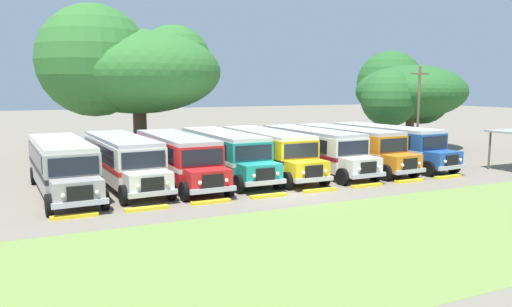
# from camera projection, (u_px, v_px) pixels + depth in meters

# --- Properties ---
(ground_plane) EXTENTS (220.00, 220.00, 0.00)m
(ground_plane) POSITION_uv_depth(u_px,v_px,m) (290.00, 192.00, 26.54)
(ground_plane) COLOR slate
(foreground_grass_strip) EXTENTS (80.00, 10.80, 0.01)m
(foreground_grass_strip) POSITION_uv_depth(u_px,v_px,m) (396.00, 234.00, 19.04)
(foreground_grass_strip) COLOR olive
(foreground_grass_strip) RESTS_ON ground_plane
(parked_bus_slot_0) EXTENTS (3.16, 10.91, 2.82)m
(parked_bus_slot_0) POSITION_uv_depth(u_px,v_px,m) (62.00, 164.00, 26.24)
(parked_bus_slot_0) COLOR #9E9993
(parked_bus_slot_0) RESTS_ON ground_plane
(parked_bus_slot_1) EXTENTS (3.19, 10.91, 2.82)m
(parked_bus_slot_1) POSITION_uv_depth(u_px,v_px,m) (123.00, 158.00, 28.22)
(parked_bus_slot_1) COLOR silver
(parked_bus_slot_1) RESTS_ON ground_plane
(parked_bus_slot_2) EXTENTS (2.87, 10.86, 2.82)m
(parked_bus_slot_2) POSITION_uv_depth(u_px,v_px,m) (177.00, 156.00, 29.12)
(parked_bus_slot_2) COLOR red
(parked_bus_slot_2) RESTS_ON ground_plane
(parked_bus_slot_3) EXTENTS (2.79, 10.85, 2.82)m
(parked_bus_slot_3) POSITION_uv_depth(u_px,v_px,m) (224.00, 152.00, 31.02)
(parked_bus_slot_3) COLOR teal
(parked_bus_slot_3) RESTS_ON ground_plane
(parked_bus_slot_4) EXTENTS (2.78, 10.85, 2.82)m
(parked_bus_slot_4) POSITION_uv_depth(u_px,v_px,m) (268.00, 150.00, 31.95)
(parked_bus_slot_4) COLOR yellow
(parked_bus_slot_4) RESTS_ON ground_plane
(parked_bus_slot_5) EXTENTS (2.95, 10.87, 2.82)m
(parked_bus_slot_5) POSITION_uv_depth(u_px,v_px,m) (313.00, 148.00, 33.11)
(parked_bus_slot_5) COLOR silver
(parked_bus_slot_5) RESTS_ON ground_plane
(parked_bus_slot_6) EXTENTS (3.24, 10.92, 2.82)m
(parked_bus_slot_6) POSITION_uv_depth(u_px,v_px,m) (349.00, 146.00, 34.41)
(parked_bus_slot_6) COLOR orange
(parked_bus_slot_6) RESTS_ON ground_plane
(parked_bus_slot_7) EXTENTS (3.28, 10.93, 2.82)m
(parked_bus_slot_7) POSITION_uv_depth(u_px,v_px,m) (387.00, 143.00, 35.87)
(parked_bus_slot_7) COLOR #23519E
(parked_bus_slot_7) RESTS_ON ground_plane
(curb_wheelstop_0) EXTENTS (2.00, 0.36, 0.15)m
(curb_wheelstop_0) POSITION_uv_depth(u_px,v_px,m) (74.00, 216.00, 21.36)
(curb_wheelstop_0) COLOR yellow
(curb_wheelstop_0) RESTS_ON ground_plane
(curb_wheelstop_1) EXTENTS (2.00, 0.36, 0.15)m
(curb_wheelstop_1) POSITION_uv_depth(u_px,v_px,m) (147.00, 209.00, 22.70)
(curb_wheelstop_1) COLOR yellow
(curb_wheelstop_1) RESTS_ON ground_plane
(curb_wheelstop_2) EXTENTS (2.00, 0.36, 0.15)m
(curb_wheelstop_2) POSITION_uv_depth(u_px,v_px,m) (211.00, 202.00, 24.05)
(curb_wheelstop_2) COLOR yellow
(curb_wheelstop_2) RESTS_ON ground_plane
(curb_wheelstop_3) EXTENTS (2.00, 0.36, 0.15)m
(curb_wheelstop_3) POSITION_uv_depth(u_px,v_px,m) (268.00, 196.00, 25.39)
(curb_wheelstop_3) COLOR yellow
(curb_wheelstop_3) RESTS_ON ground_plane
(curb_wheelstop_4) EXTENTS (2.00, 0.36, 0.15)m
(curb_wheelstop_4) POSITION_uv_depth(u_px,v_px,m) (320.00, 190.00, 26.74)
(curb_wheelstop_4) COLOR yellow
(curb_wheelstop_4) RESTS_ON ground_plane
(curb_wheelstop_5) EXTENTS (2.00, 0.36, 0.15)m
(curb_wheelstop_5) POSITION_uv_depth(u_px,v_px,m) (367.00, 185.00, 28.08)
(curb_wheelstop_5) COLOR yellow
(curb_wheelstop_5) RESTS_ON ground_plane
(curb_wheelstop_6) EXTENTS (2.00, 0.36, 0.15)m
(curb_wheelstop_6) POSITION_uv_depth(u_px,v_px,m) (409.00, 181.00, 29.43)
(curb_wheelstop_6) COLOR yellow
(curb_wheelstop_6) RESTS_ON ground_plane
(curb_wheelstop_7) EXTENTS (2.00, 0.36, 0.15)m
(curb_wheelstop_7) POSITION_uv_depth(u_px,v_px,m) (448.00, 177.00, 30.77)
(curb_wheelstop_7) COLOR yellow
(curb_wheelstop_7) RESTS_ON ground_plane
(broad_shade_tree) EXTENTS (14.10, 12.87, 11.70)m
(broad_shade_tree) POSITION_uv_depth(u_px,v_px,m) (131.00, 68.00, 38.70)
(broad_shade_tree) COLOR brown
(broad_shade_tree) RESTS_ON ground_plane
(secondary_tree) EXTENTS (11.05, 10.68, 9.10)m
(secondary_tree) POSITION_uv_depth(u_px,v_px,m) (405.00, 91.00, 45.29)
(secondary_tree) COLOR brown
(secondary_tree) RESTS_ON ground_plane
(utility_pole) EXTENTS (1.80, 0.20, 7.28)m
(utility_pole) POSITION_uv_depth(u_px,v_px,m) (418.00, 109.00, 38.85)
(utility_pole) COLOR brown
(utility_pole) RESTS_ON ground_plane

